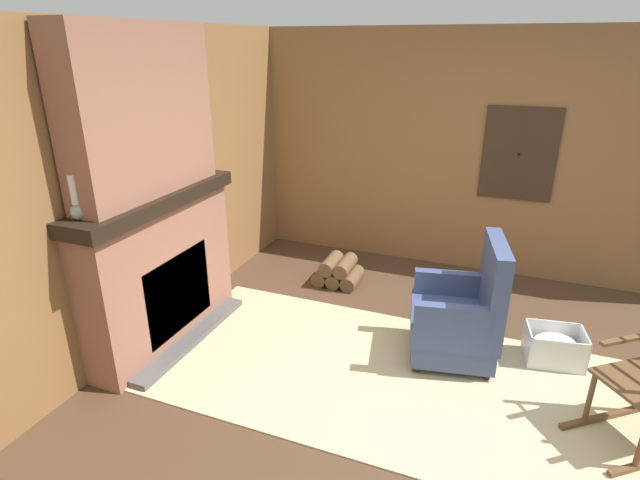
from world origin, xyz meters
The scene contains 11 objects.
ground_plane centered at (0.00, 0.00, 0.00)m, with size 14.00×14.00×0.00m, color #4C3523.
wood_panel_wall_left centered at (-2.47, 0.00, 1.28)m, with size 0.06×5.48×2.56m.
wood_panel_wall_back centered at (0.01, 2.47, 1.28)m, with size 5.48×0.09×2.56m.
fireplace_hearth centered at (-2.27, 0.00, 0.65)m, with size 0.53×1.67×1.30m.
chimney_breast centered at (-2.28, 0.00, 1.92)m, with size 0.28×1.39×1.24m.
area_rug centered at (-0.34, 0.14, 0.01)m, with size 3.75×1.78×0.01m.
armchair centered at (0.09, 0.61, 0.36)m, with size 0.78×0.79×1.02m.
firewood_stack centered at (-1.26, 1.52, 0.13)m, with size 0.48×0.40×0.29m.
laundry_basket centered at (0.82, 0.82, 0.14)m, with size 0.48×0.39×0.29m.
oil_lamp_vase centered at (-2.31, -0.69, 1.41)m, with size 0.09×0.09×0.31m.
storage_case centered at (-2.31, 0.38, 1.37)m, with size 0.14×0.26×0.13m.
Camera 1 is at (0.33, -3.01, 2.40)m, focal length 28.00 mm.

